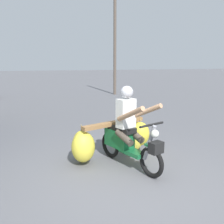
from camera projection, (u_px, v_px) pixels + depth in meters
ground_plane at (124, 183)px, 4.19m from camera, size 120.00×120.00×0.00m
motorbike_main_loaded at (120, 137)px, 5.16m from camera, size 1.90×1.94×1.58m
utility_pole at (115, 47)px, 15.20m from camera, size 0.18×0.18×5.89m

